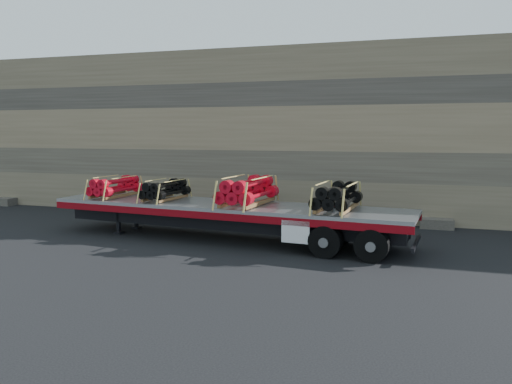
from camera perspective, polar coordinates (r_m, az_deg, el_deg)
ground at (r=16.29m, az=-4.79°, el=-5.79°), size 120.00×120.00×0.00m
rock_wall at (r=22.05m, az=1.48°, el=6.72°), size 44.00×3.00×7.00m
trailer at (r=16.56m, az=-3.52°, el=-3.42°), size 12.36×3.51×1.22m
bundle_front at (r=18.79m, az=-15.78°, el=0.53°), size 1.18×2.07×0.70m
bundle_midfront at (r=17.55m, az=-10.32°, el=0.18°), size 1.11×1.95×0.66m
bundle_midrear at (r=16.06m, az=-0.95°, el=0.05°), size 1.46×2.57×0.87m
bundle_rear at (r=15.14m, az=9.25°, el=-0.62°), size 1.32×2.32×0.79m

